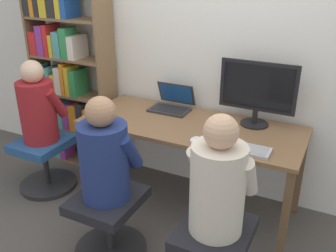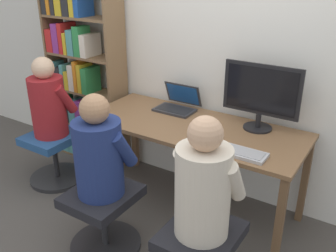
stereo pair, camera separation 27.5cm
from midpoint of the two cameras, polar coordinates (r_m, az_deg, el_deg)
The scene contains 13 objects.
ground_plane at distance 3.01m, azimuth -2.36°, elevation -15.56°, with size 14.00×14.00×0.00m, color #4C4742.
wall_back at distance 3.09m, azimuth 4.33°, elevation 12.43°, with size 10.00×0.05×2.60m.
desk at distance 2.92m, azimuth 0.78°, elevation -1.15°, with size 1.72×0.72×0.75m.
desktop_monitor at distance 2.83m, azimuth 10.77°, elevation 5.08°, with size 0.57×0.21×0.49m.
laptop at distance 3.16m, azimuth -1.94°, elevation 3.27°, with size 0.33×0.28×0.21m.
keyboard at distance 2.53m, azimuth 7.30°, elevation -3.26°, with size 0.46×0.15×0.03m.
computer_mouse_by_keyboard at distance 2.60m, azimuth 1.12°, elevation -2.18°, with size 0.07×0.10×0.03m.
office_chair_right at distance 2.71m, azimuth -11.96°, elevation -14.08°, with size 0.51×0.51×0.47m.
person_at_monitor at distance 2.09m, azimuth 3.90°, elevation -8.65°, with size 0.38×0.35×0.72m.
person_at_laptop at distance 2.44m, azimuth -12.89°, elevation -4.50°, with size 0.39×0.35×0.70m.
bookshelf at distance 3.77m, azimuth -17.51°, elevation 7.36°, with size 0.82×0.27×1.80m.
office_chair_side at distance 3.59m, azimuth -20.31°, elevation -5.01°, with size 0.51×0.51×0.47m.
person_near_shelf at distance 3.39m, azimuth -21.48°, elevation 2.71°, with size 0.37×0.34×0.71m.
Camera 1 is at (1.02, -2.09, 1.91)m, focal length 40.00 mm.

